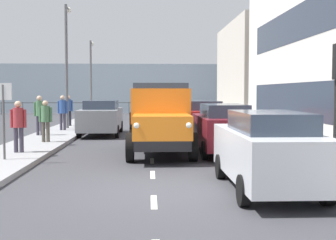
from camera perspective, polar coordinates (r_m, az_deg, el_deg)
name	(u,v)px	position (r m, az deg, el deg)	size (l,w,h in m)	color
ground_plane	(151,135)	(22.19, -2.20, -1.93)	(80.00, 80.00, 0.00)	#38383D
sidewalk_left	(241,133)	(22.66, 9.35, -1.67)	(2.26, 42.31, 0.15)	gray
sidewalk_right	(59,134)	(22.63, -13.76, -1.74)	(2.26, 42.31, 0.15)	gray
road_centreline_markings	(151,136)	(21.81, -2.19, -2.02)	(0.12, 38.60, 0.01)	silver
building_far_block	(281,73)	(33.65, 14.17, 5.85)	(7.65, 10.79, 7.05)	beige
sea_horizon	(150,88)	(46.25, -2.33, 4.04)	(80.00, 0.80, 5.00)	#8C9EAD
seawall_railing	(150,105)	(42.66, -2.32, 1.95)	(28.08, 0.08, 1.20)	#4C5156
truck_vintage_orange	(160,121)	(14.93, -0.96, -0.09)	(2.17, 5.64, 2.43)	black
car_silver_kerbside_near	(267,150)	(9.90, 12.51, -3.70)	(1.76, 4.36, 1.72)	#B7BABF
car_maroon_kerbside_1	(223,128)	(15.53, 7.01, -1.02)	(1.76, 4.43, 1.72)	maroon
car_red_kerbside_2	(203,118)	(21.22, 4.46, 0.23)	(1.87, 4.06, 1.72)	#B21E1E
car_grey_oppositeside_0	(101,117)	(22.39, -8.50, 0.38)	(1.94, 4.69, 1.72)	slate
pedestrian_couple_b	(18,122)	(15.46, -18.54, -0.26)	(0.53, 0.34, 1.70)	#383342
pedestrian_in_dark_coat	(45,118)	(18.39, -15.35, 0.29)	(0.53, 0.34, 1.65)	#4C473D
pedestrian_strolling	(40,112)	(21.33, -16.06, 1.01)	(0.53, 0.34, 1.82)	#383342
pedestrian_by_lamp	(63,110)	(23.91, -13.29, 1.30)	(0.53, 0.34, 1.81)	#383342
pedestrian_near_railing	(68,108)	(26.90, -12.58, 1.53)	(0.53, 0.34, 1.79)	black
lamp_post_promenade	(67,55)	(25.38, -12.77, 8.04)	(0.32, 1.14, 6.74)	#59595B
lamp_post_far	(91,71)	(35.24, -9.78, 6.12)	(0.32, 1.14, 5.93)	#59595B
street_sign	(3,107)	(13.97, -20.25, 1.51)	(0.50, 0.07, 2.25)	#4C4C4C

